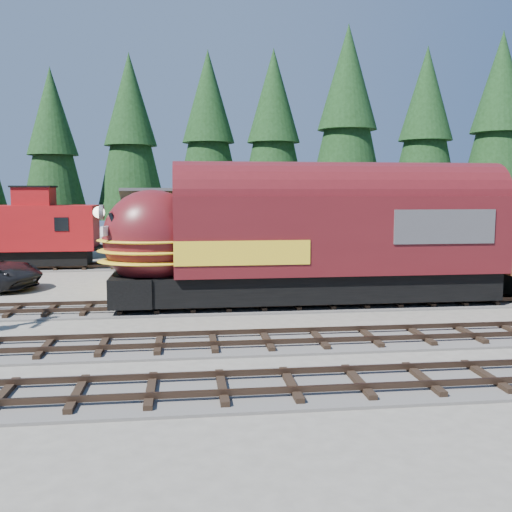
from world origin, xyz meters
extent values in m
plane|color=#6B665B|center=(0.00, 0.00, 0.00)|extent=(120.00, 120.00, 0.00)
cube|color=#4C4947|center=(10.00, 4.00, 0.04)|extent=(68.00, 3.20, 0.08)
cube|color=#38281E|center=(10.00, 3.28, 0.25)|extent=(68.00, 0.08, 0.16)
cube|color=#38281E|center=(10.00, 4.72, 0.25)|extent=(68.00, 0.08, 0.16)
cube|color=#4C4947|center=(-10.00, 18.00, 0.04)|extent=(32.00, 3.20, 0.08)
cube|color=#38281E|center=(-10.00, 17.28, 0.25)|extent=(32.00, 0.08, 0.16)
cube|color=#38281E|center=(-10.00, 18.72, 0.25)|extent=(32.00, 0.08, 0.16)
cube|color=gold|center=(0.00, 10.50, 1.70)|extent=(12.00, 6.00, 3.40)
cube|color=yellow|center=(0.00, 10.50, 4.12)|extent=(11.88, 3.30, 1.44)
cube|color=white|center=(-6.04, 9.50, 2.20)|extent=(0.06, 2.40, 0.60)
cone|color=black|center=(-13.04, 24.16, 8.43)|extent=(5.15, 5.15, 11.72)
cone|color=black|center=(-7.47, 26.08, 9.40)|extent=(5.74, 5.74, 13.06)
cone|color=black|center=(-1.24, 27.73, 9.86)|extent=(6.02, 6.02, 13.71)
cone|color=black|center=(3.99, 26.22, 9.80)|extent=(5.98, 5.98, 13.63)
cone|color=black|center=(9.86, 25.11, 10.87)|extent=(6.63, 6.63, 15.11)
cone|color=black|center=(16.76, 25.68, 10.07)|extent=(6.14, 6.14, 14.00)
cone|color=black|center=(22.75, 24.68, 10.75)|extent=(6.56, 6.56, 14.94)
cube|color=black|center=(2.61, 4.00, 0.95)|extent=(15.94, 2.85, 1.23)
cube|color=#521216|center=(3.51, 4.00, 3.24)|extent=(14.54, 3.36, 3.36)
ellipsoid|color=#521216|center=(-4.66, 4.00, 3.13)|extent=(4.25, 3.29, 4.14)
cube|color=#38383A|center=(7.65, 4.00, 3.63)|extent=(4.48, 3.42, 1.45)
sphere|color=white|center=(-6.87, 4.00, 4.25)|extent=(0.49, 0.49, 0.49)
cube|color=black|center=(-13.95, 18.00, 0.81)|extent=(8.71, 2.25, 0.97)
cube|color=maroon|center=(-13.95, 18.00, 2.75)|extent=(9.68, 2.81, 2.90)
cube|color=maroon|center=(-12.98, 18.00, 4.78)|extent=(2.32, 2.13, 1.16)
camera|label=1|loc=(-3.28, -20.63, 5.14)|focal=40.00mm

